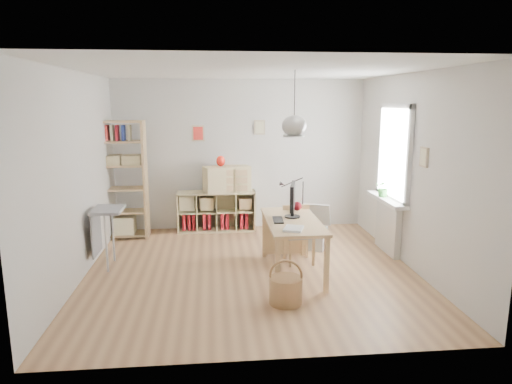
{
  "coord_description": "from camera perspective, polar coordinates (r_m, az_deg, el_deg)",
  "views": [
    {
      "loc": [
        -0.51,
        -5.99,
        2.31
      ],
      "look_at": [
        0.1,
        0.3,
        1.05
      ],
      "focal_mm": 32.0,
      "sensor_mm": 36.0,
      "label": 1
    }
  ],
  "objects": [
    {
      "name": "side_table",
      "position": [
        6.73,
        -18.51,
        -3.45
      ],
      "size": [
        0.4,
        0.55,
        0.85
      ],
      "color": "#9C9B9E",
      "rests_on": "ground"
    },
    {
      "name": "storage_chest",
      "position": [
        7.47,
        6.48,
        -5.12
      ],
      "size": [
        0.85,
        0.89,
        0.65
      ],
      "rotation": [
        0.0,
        0.0,
        -0.43
      ],
      "color": "silver",
      "rests_on": "ground"
    },
    {
      "name": "windowsill",
      "position": [
        7.26,
        16.01,
        -0.94
      ],
      "size": [
        0.22,
        1.2,
        0.06
      ],
      "primitive_type": "cube",
      "color": "white",
      "rests_on": "radiator"
    },
    {
      "name": "tall_bookshelf",
      "position": [
        8.04,
        -16.42,
        2.06
      ],
      "size": [
        0.8,
        0.38,
        2.0
      ],
      "color": "tan",
      "rests_on": "ground"
    },
    {
      "name": "cube_shelf",
      "position": [
        8.32,
        -5.11,
        -2.76
      ],
      "size": [
        1.4,
        0.38,
        0.72
      ],
      "color": "beige",
      "rests_on": "ground"
    },
    {
      "name": "monitor",
      "position": [
        6.21,
        4.6,
        -0.82
      ],
      "size": [
        0.21,
        0.53,
        0.47
      ],
      "rotation": [
        0.0,
        0.0,
        -0.22
      ],
      "color": "black",
      "rests_on": "desk"
    },
    {
      "name": "chair",
      "position": [
        6.68,
        5.27,
        -4.8
      ],
      "size": [
        0.43,
        0.43,
        0.82
      ],
      "rotation": [
        0.0,
        0.0,
        0.08
      ],
      "color": "#9C9B9E",
      "rests_on": "ground"
    },
    {
      "name": "yarn_ball",
      "position": [
        6.65,
        5.18,
        -1.77
      ],
      "size": [
        0.13,
        0.13,
        0.13
      ],
      "primitive_type": "sphere",
      "color": "#530B10",
      "rests_on": "desk"
    },
    {
      "name": "ground",
      "position": [
        6.44,
        -0.64,
        -9.74
      ],
      "size": [
        4.5,
        4.5,
        0.0
      ],
      "primitive_type": "plane",
      "color": "tan",
      "rests_on": "ground"
    },
    {
      "name": "potted_plant",
      "position": [
        7.3,
        15.67,
        0.53
      ],
      "size": [
        0.29,
        0.27,
        0.28
      ],
      "primitive_type": "imported",
      "rotation": [
        0.0,
        0.0,
        -0.21
      ],
      "color": "#235B22",
      "rests_on": "windowsill"
    },
    {
      "name": "drawer_chest",
      "position": [
        8.15,
        -3.67,
        1.64
      ],
      "size": [
        0.87,
        0.57,
        0.46
      ],
      "primitive_type": "cube",
      "rotation": [
        0.0,
        0.0,
        0.28
      ],
      "color": "beige",
      "rests_on": "cube_shelf"
    },
    {
      "name": "paper_tray",
      "position": [
        5.67,
        4.71,
        -4.59
      ],
      "size": [
        0.3,
        0.34,
        0.03
      ],
      "primitive_type": "cube",
      "rotation": [
        0.0,
        0.0,
        -0.34
      ],
      "color": "white",
      "rests_on": "desk"
    },
    {
      "name": "wicker_basket",
      "position": [
        5.41,
        3.74,
        -12.04
      ],
      "size": [
        0.38,
        0.38,
        0.53
      ],
      "rotation": [
        0.0,
        0.0,
        -0.17
      ],
      "color": "olive",
      "rests_on": "ground"
    },
    {
      "name": "task_lamp",
      "position": [
        6.68,
        4.34,
        0.28
      ],
      "size": [
        0.4,
        0.15,
        0.43
      ],
      "color": "black",
      "rests_on": "desk"
    },
    {
      "name": "window_unit",
      "position": [
        7.18,
        16.96,
        4.7
      ],
      "size": [
        0.07,
        1.16,
        1.46
      ],
      "color": "white",
      "rests_on": "ground"
    },
    {
      "name": "desk",
      "position": [
        6.17,
        4.58,
        -4.33
      ],
      "size": [
        0.7,
        1.5,
        0.75
      ],
      "color": "tan",
      "rests_on": "ground"
    },
    {
      "name": "radiator",
      "position": [
        7.38,
        16.19,
        -4.19
      ],
      "size": [
        0.1,
        0.8,
        0.8
      ],
      "primitive_type": "cube",
      "color": "silver",
      "rests_on": "ground"
    },
    {
      "name": "room_shell",
      "position": [
        5.95,
        4.79,
        8.25
      ],
      "size": [
        4.5,
        4.5,
        4.5
      ],
      "color": "silver",
      "rests_on": "ground"
    },
    {
      "name": "keyboard",
      "position": [
        6.09,
        2.77,
        -3.5
      ],
      "size": [
        0.15,
        0.35,
        0.02
      ],
      "primitive_type": "cube",
      "rotation": [
        0.0,
        0.0,
        -0.06
      ],
      "color": "black",
      "rests_on": "desk"
    },
    {
      "name": "red_vase",
      "position": [
        8.1,
        -4.44,
        3.88
      ],
      "size": [
        0.16,
        0.16,
        0.19
      ],
      "primitive_type": "ellipsoid",
      "color": "#AB180E",
      "rests_on": "drawer_chest"
    }
  ]
}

